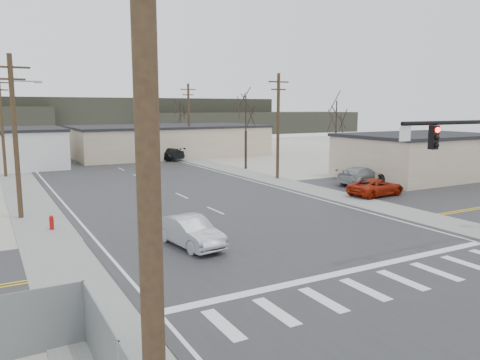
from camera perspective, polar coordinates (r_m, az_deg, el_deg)
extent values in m
plane|color=silver|center=(24.49, 5.25, -7.41)|extent=(140.00, 140.00, 0.00)
cube|color=#29292C|center=(37.52, -7.67, -1.70)|extent=(18.00, 110.00, 0.05)
cube|color=#29292C|center=(24.49, 5.25, -7.37)|extent=(90.00, 10.00, 0.04)
cube|color=#29292C|center=(42.40, 23.43, -1.14)|extent=(18.00, 20.00, 0.03)
cube|color=gray|center=(40.11, -24.62, -1.74)|extent=(3.00, 90.00, 0.06)
cube|color=gray|center=(46.58, 2.30, 0.44)|extent=(3.00, 90.00, 0.06)
cylinder|color=black|center=(23.02, 26.23, 6.35)|extent=(8.40, 0.18, 0.18)
cube|color=black|center=(21.21, 22.53, 4.82)|extent=(0.32, 0.30, 1.00)
sphere|color=#FF0C05|center=(21.09, 22.94, 5.64)|extent=(0.22, 0.22, 0.22)
cube|color=silver|center=(19.91, 19.48, 5.34)|extent=(0.60, 0.04, 0.60)
cylinder|color=#A50C0C|center=(28.36, -21.98, -5.04)|extent=(0.24, 0.24, 0.70)
sphere|color=#A50C0C|center=(28.27, -22.02, -4.25)|extent=(0.24, 0.24, 0.24)
cube|color=beige|center=(67.73, -8.71, 4.66)|extent=(26.00, 14.00, 4.00)
cube|color=black|center=(67.61, -8.75, 6.48)|extent=(26.30, 14.30, 0.30)
cube|color=beige|center=(48.97, 20.92, 2.60)|extent=(14.00, 10.00, 4.00)
cube|color=black|center=(48.80, 21.06, 5.11)|extent=(14.30, 10.30, 0.30)
cylinder|color=#41341E|center=(6.00, -10.81, -9.26)|extent=(0.30, 0.30, 10.00)
cylinder|color=#41341E|center=(31.54, -25.71, 4.63)|extent=(0.30, 0.30, 10.00)
cube|color=#41341E|center=(31.58, -26.23, 12.25)|extent=(2.20, 0.12, 0.12)
cube|color=#41341E|center=(31.53, -26.14, 10.98)|extent=(1.60, 0.12, 0.12)
cylinder|color=#41341E|center=(51.50, -27.02, 5.85)|extent=(0.30, 0.30, 10.00)
cylinder|color=#41341E|center=(44.91, 4.66, 6.48)|extent=(0.30, 0.30, 10.00)
cube|color=#41341E|center=(44.93, 4.73, 11.84)|extent=(2.20, 0.12, 0.12)
cube|color=#41341E|center=(44.90, 4.71, 10.95)|extent=(1.60, 0.12, 0.12)
cylinder|color=#41341E|center=(64.41, -6.27, 7.17)|extent=(0.30, 0.30, 10.00)
cube|color=#41341E|center=(64.42, -6.33, 10.91)|extent=(2.20, 0.12, 0.12)
cube|color=#41341E|center=(64.40, -6.32, 10.28)|extent=(1.60, 0.12, 0.12)
cylinder|color=gray|center=(41.57, -25.79, 4.75)|extent=(0.20, 0.20, 9.00)
cylinder|color=gray|center=(41.62, -24.80, 10.89)|extent=(2.00, 0.12, 0.12)
cube|color=gray|center=(41.70, -23.41, 10.90)|extent=(0.60, 0.25, 0.18)
cylinder|color=#2D211B|center=(52.43, 0.71, 3.70)|extent=(0.28, 0.28, 4.25)
cylinder|color=#2D211B|center=(52.23, 0.71, 7.88)|extent=(0.14, 0.14, 4.25)
cylinder|color=#2D211B|center=(76.97, -7.26, 5.19)|extent=(0.28, 0.28, 4.00)
cylinder|color=#2D211B|center=(76.82, -7.32, 7.87)|extent=(0.14, 0.14, 4.00)
cylinder|color=#2D211B|center=(54.60, 11.53, 3.59)|extent=(0.28, 0.28, 4.00)
cylinder|color=#2D211B|center=(54.40, 11.65, 7.37)|extent=(0.14, 0.14, 4.00)
cube|color=#333026|center=(118.86, -15.20, 7.43)|extent=(80.00, 18.00, 9.00)
cube|color=#333026|center=(126.46, 1.22, 7.01)|extent=(60.00, 18.00, 5.50)
imported|color=#90949A|center=(23.32, -6.09, -6.26)|extent=(2.16, 4.64, 1.47)
imported|color=black|center=(61.74, -9.24, 3.23)|extent=(4.65, 6.38, 1.72)
imported|color=black|center=(72.86, -17.83, 3.67)|extent=(1.89, 4.40, 1.48)
imported|color=#971B08|center=(37.86, 16.26, -0.84)|extent=(4.96, 2.60, 1.33)
imported|color=black|center=(43.72, 19.10, 0.43)|extent=(4.86, 3.54, 1.54)
imported|color=gray|center=(43.16, 14.57, 0.53)|extent=(5.66, 3.31, 1.54)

